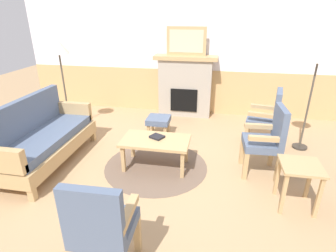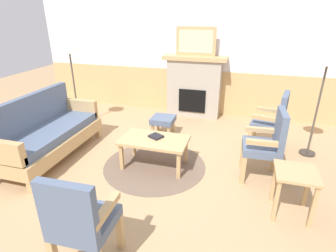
# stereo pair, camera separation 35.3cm
# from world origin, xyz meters

# --- Properties ---
(ground_plane) EXTENTS (14.00, 14.00, 0.00)m
(ground_plane) POSITION_xyz_m (0.00, 0.00, 0.00)
(ground_plane) COLOR tan
(wall_back) EXTENTS (7.20, 0.14, 2.70)m
(wall_back) POSITION_xyz_m (0.00, 2.60, 1.31)
(wall_back) COLOR white
(wall_back) RESTS_ON ground_plane
(fireplace) EXTENTS (1.30, 0.44, 1.28)m
(fireplace) POSITION_xyz_m (0.00, 2.35, 0.65)
(fireplace) COLOR #A39989
(fireplace) RESTS_ON ground_plane
(framed_picture) EXTENTS (0.80, 0.04, 0.56)m
(framed_picture) POSITION_xyz_m (0.00, 2.35, 1.56)
(framed_picture) COLOR tan
(framed_picture) RESTS_ON fireplace
(couch) EXTENTS (0.70, 1.80, 0.98)m
(couch) POSITION_xyz_m (-1.78, -0.10, 0.40)
(couch) COLOR tan
(couch) RESTS_ON ground_plane
(coffee_table) EXTENTS (0.96, 0.56, 0.44)m
(coffee_table) POSITION_xyz_m (-0.13, 0.09, 0.39)
(coffee_table) COLOR tan
(coffee_table) RESTS_ON ground_plane
(round_rug) EXTENTS (1.51, 1.51, 0.01)m
(round_rug) POSITION_xyz_m (-0.13, 0.09, 0.00)
(round_rug) COLOR brown
(round_rug) RESTS_ON ground_plane
(book_on_table) EXTENTS (0.24, 0.22, 0.03)m
(book_on_table) POSITION_xyz_m (-0.12, 0.15, 0.46)
(book_on_table) COLOR black
(book_on_table) RESTS_ON coffee_table
(footstool) EXTENTS (0.40, 0.40, 0.36)m
(footstool) POSITION_xyz_m (-0.32, 1.14, 0.28)
(footstool) COLOR tan
(footstool) RESTS_ON ground_plane
(armchair_near_fireplace) EXTENTS (0.50, 0.50, 0.98)m
(armchair_near_fireplace) POSITION_xyz_m (1.40, 0.22, 0.54)
(armchair_near_fireplace) COLOR tan
(armchair_near_fireplace) RESTS_ON ground_plane
(armchair_by_window_left) EXTENTS (0.56, 0.56, 0.98)m
(armchair_by_window_left) POSITION_xyz_m (1.52, 1.08, 0.54)
(armchair_by_window_left) COLOR tan
(armchair_by_window_left) RESTS_ON ground_plane
(armchair_front_left) EXTENTS (0.49, 0.49, 0.98)m
(armchair_front_left) POSITION_xyz_m (-0.16, -1.71, 0.54)
(armchair_front_left) COLOR tan
(armchair_front_left) RESTS_ON ground_plane
(side_table) EXTENTS (0.44, 0.44, 0.55)m
(side_table) POSITION_xyz_m (1.66, -0.45, 0.43)
(side_table) COLOR tan
(side_table) RESTS_ON ground_plane
(floor_lamp_by_couch) EXTENTS (0.36, 0.36, 1.68)m
(floor_lamp_by_couch) POSITION_xyz_m (-2.09, 1.15, 1.45)
(floor_lamp_by_couch) COLOR #332D28
(floor_lamp_by_couch) RESTS_ON ground_plane
(floor_lamp_by_chairs) EXTENTS (0.36, 0.36, 1.68)m
(floor_lamp_by_chairs) POSITION_xyz_m (2.11, 1.12, 1.45)
(floor_lamp_by_chairs) COLOR #332D28
(floor_lamp_by_chairs) RESTS_ON ground_plane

